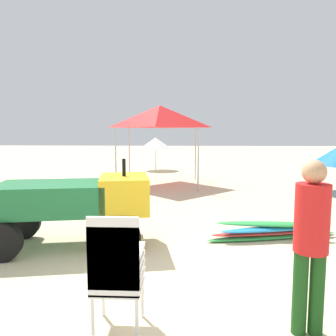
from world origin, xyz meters
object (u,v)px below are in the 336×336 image
Objects in this scene: lifeguard_near_right at (311,236)px; beach_umbrella_mid at (156,143)px; utility_cart at (77,201)px; stacked_plastic_chairs at (116,265)px; popup_canopy at (160,117)px; surfboard_pile at (273,231)px.

lifeguard_near_right is 1.04× the size of beach_umbrella_mid.
lifeguard_near_right is at bearing -37.79° from utility_cart.
utility_cart is 2.71m from stacked_plastic_chairs.
popup_canopy is (-2.09, 8.99, 1.51)m from lifeguard_near_right.
lifeguard_near_right reaches higher than utility_cart.
utility_cart is 2.27× the size of stacked_plastic_chairs.
stacked_plastic_chairs is at bearing -64.25° from utility_cart.
popup_canopy is (-2.53, 6.11, 2.34)m from surfboard_pile.
beach_umbrella_mid is (-0.79, 13.68, 0.66)m from stacked_plastic_chairs.
popup_canopy reaches higher than stacked_plastic_chairs.
surfboard_pile is 11.20m from beach_umbrella_mid.
beach_umbrella_mid is (-0.55, 4.59, -1.13)m from popup_canopy.
utility_cart is 1.59× the size of lifeguard_near_right.
surfboard_pile is at bearing -67.50° from popup_canopy.
lifeguard_near_right reaches higher than beach_umbrella_mid.
lifeguard_near_right is 9.35m from popup_canopy.
popup_canopy is at bearing 81.99° from utility_cart.
utility_cart is at bearing -171.16° from surfboard_pile.
popup_canopy is at bearing -83.22° from beach_umbrella_mid.
beach_umbrella_mid reaches higher than surfboard_pile.
popup_canopy is (-0.24, 9.08, 1.79)m from stacked_plastic_chairs.
beach_umbrella_mid is at bearing 106.04° from surfboard_pile.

